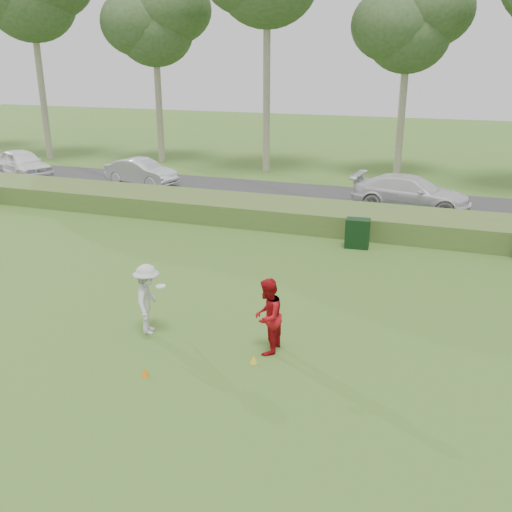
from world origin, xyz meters
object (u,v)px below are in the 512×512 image
at_px(player_white, 148,299).
at_px(utility_cabinet, 357,233).
at_px(cone_yellow, 254,359).
at_px(car_left, 22,163).
at_px(car_mid, 141,172).
at_px(car_right, 411,193).
at_px(player_red, 267,316).
at_px(cone_orange, 145,372).

distance_m(player_white, utility_cabinet, 9.83).
xyz_separation_m(player_white, cone_yellow, (3.18, -0.61, -0.86)).
relative_size(car_left, car_mid, 1.10).
distance_m(cone_yellow, car_right, 16.07).
relative_size(player_red, car_left, 0.41).
height_order(player_white, utility_cabinet, player_white).
bearing_deg(player_red, cone_yellow, -11.30).
relative_size(cone_orange, car_left, 0.04).
distance_m(player_white, cone_yellow, 3.35).
bearing_deg(player_white, cone_orange, -172.17).
relative_size(car_left, car_right, 0.86).
bearing_deg(utility_cabinet, player_red, -99.23).
relative_size(cone_yellow, car_mid, 0.04).
distance_m(cone_orange, car_right, 17.87).
relative_size(player_red, car_right, 0.35).
relative_size(cone_orange, cone_yellow, 1.09).
bearing_deg(car_right, player_red, 178.27).
relative_size(player_white, cone_orange, 9.19).
relative_size(player_red, car_mid, 0.45).
bearing_deg(cone_orange, car_left, 136.31).
distance_m(player_red, cone_yellow, 1.09).
height_order(player_white, player_red, player_red).
bearing_deg(player_red, cone_orange, -48.23).
bearing_deg(cone_yellow, player_red, 78.47).
xyz_separation_m(cone_yellow, car_left, (-20.52, 16.12, 0.78)).
bearing_deg(car_mid, utility_cabinet, -106.03).
distance_m(player_red, car_left, 25.81).
bearing_deg(car_left, cone_yellow, -103.32).
distance_m(utility_cabinet, car_right, 6.48).
bearing_deg(player_red, player_white, -89.16).
bearing_deg(car_left, player_white, -106.98).
xyz_separation_m(player_white, player_red, (3.31, 0.03, 0.01)).
bearing_deg(utility_cabinet, cone_orange, -110.09).
bearing_deg(cone_orange, utility_cabinet, 74.77).
distance_m(cone_orange, car_left, 25.38).
distance_m(car_mid, car_right, 14.96).
relative_size(cone_yellow, car_left, 0.04).
xyz_separation_m(utility_cabinet, car_mid, (-13.52, 7.07, 0.21)).
height_order(cone_yellow, utility_cabinet, utility_cabinet).
bearing_deg(utility_cabinet, player_white, -118.84).
bearing_deg(cone_yellow, car_mid, 127.34).
bearing_deg(car_left, cone_orange, -108.86).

